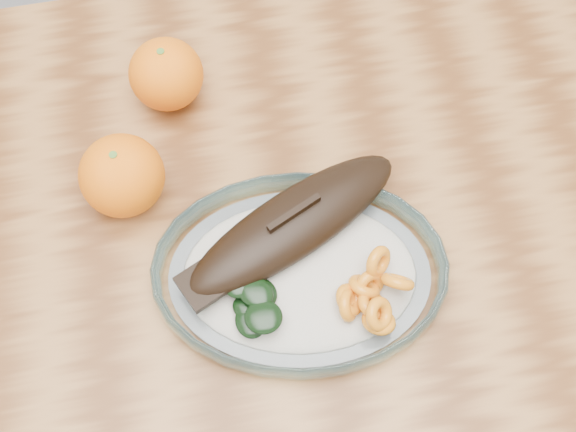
{
  "coord_description": "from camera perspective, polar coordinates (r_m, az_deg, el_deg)",
  "views": [
    {
      "loc": [
        0.03,
        -0.26,
        1.43
      ],
      "look_at": [
        0.09,
        0.05,
        0.77
      ],
      "focal_mm": 45.0,
      "sensor_mm": 36.0,
      "label": 1
    }
  ],
  "objects": [
    {
      "name": "plated_meal",
      "position": [
        0.71,
        0.93,
        -4.18
      ],
      "size": [
        0.6,
        0.6,
        0.08
      ],
      "rotation": [
        0.0,
        0.0,
        -0.18
      ],
      "color": "white",
      "rests_on": "dining_table"
    },
    {
      "name": "orange_left",
      "position": [
        0.74,
        -12.98,
        3.12
      ],
      "size": [
        0.09,
        0.09,
        0.09
      ],
      "primitive_type": "sphere",
      "color": "#F33F04",
      "rests_on": "dining_table"
    },
    {
      "name": "ground",
      "position": [
        1.45,
        -3.39,
        -15.7
      ],
      "size": [
        3.0,
        3.0,
        0.0
      ],
      "primitive_type": "plane",
      "color": "slate",
      "rests_on": "ground"
    },
    {
      "name": "dining_table",
      "position": [
        0.82,
        -5.85,
        -7.85
      ],
      "size": [
        1.2,
        0.8,
        0.75
      ],
      "color": "#5C3215",
      "rests_on": "ground"
    },
    {
      "name": "orange_right",
      "position": [
        0.81,
        -9.6,
        10.98
      ],
      "size": [
        0.08,
        0.08,
        0.08
      ],
      "primitive_type": "sphere",
      "color": "#F33F04",
      "rests_on": "dining_table"
    }
  ]
}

